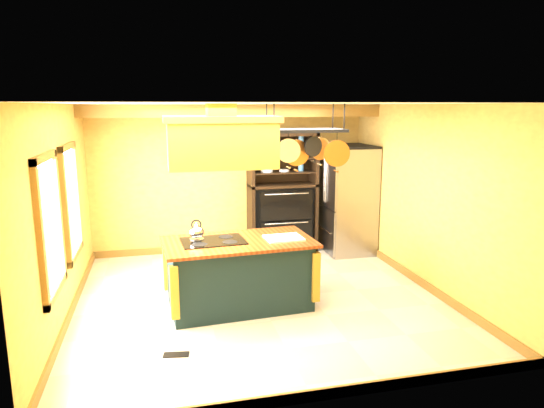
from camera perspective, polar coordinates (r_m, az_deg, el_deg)
name	(u,v)px	position (r m, az deg, el deg)	size (l,w,h in m)	color
floor	(259,299)	(6.97, -1.53, -11.08)	(5.00, 5.00, 0.00)	beige
ceiling	(258,104)	(6.44, -1.66, 11.72)	(5.00, 5.00, 0.00)	white
wall_back	(231,179)	(8.99, -4.87, 2.98)	(5.00, 0.02, 2.70)	gold
wall_front	(318,262)	(4.23, 5.42, -6.78)	(5.00, 0.02, 2.70)	gold
wall_left	(61,215)	(6.54, -23.55, -1.15)	(0.02, 5.00, 2.70)	gold
wall_right	(424,197)	(7.48, 17.49, 0.76)	(0.02, 5.00, 2.70)	gold
ceiling_beam	(237,111)	(8.11, -4.16, 10.86)	(5.00, 0.15, 0.20)	olive
window_near	(51,226)	(5.76, -24.60, -2.34)	(0.06, 1.06, 1.56)	olive
window_far	(72,201)	(7.11, -22.50, 0.29)	(0.06, 1.06, 1.56)	olive
kitchen_island	(239,273)	(6.60, -3.93, -8.07)	(2.04, 1.22, 1.11)	black
range_hood	(221,140)	(6.20, -5.98, 7.47)	(1.43, 0.81, 0.80)	#A48529
pot_rack	(306,140)	(6.44, 3.98, 7.51)	(1.14, 0.52, 0.82)	black
refrigerator	(347,201)	(9.03, 8.80, 0.31)	(0.84, 0.99, 1.94)	#93949B
hutch	(282,205)	(9.03, 1.15, -0.11)	(1.25, 0.57, 2.20)	black
floor_register	(176,355)	(5.64, -11.20, -16.99)	(0.28, 0.12, 0.01)	black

